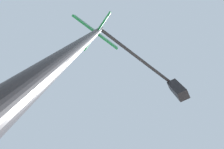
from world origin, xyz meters
TOP-DOWN VIEW (x-y plane):
  - traffic_signal_near at (-6.77, -5.47)m, footprint 1.77×3.27m

SIDE VIEW (x-z plane):
  - traffic_signal_near at x=-6.77m, z-range 1.29..7.48m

